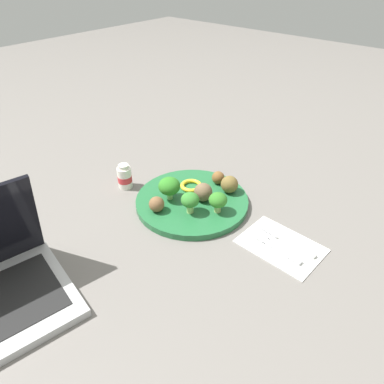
{
  "coord_description": "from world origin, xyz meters",
  "views": [
    {
      "loc": [
        -0.48,
        0.55,
        0.54
      ],
      "look_at": [
        0.0,
        0.0,
        0.04
      ],
      "focal_mm": 33.8,
      "sensor_mm": 36.0,
      "label": 1
    }
  ],
  "objects": [
    {
      "name": "ground_plane",
      "position": [
        0.0,
        0.0,
        0.0
      ],
      "size": [
        4.0,
        4.0,
        0.0
      ],
      "primitive_type": "plane",
      "color": "slate"
    },
    {
      "name": "knife",
      "position": [
        -0.24,
        -0.03,
        0.01
      ],
      "size": [
        0.15,
        0.03,
        0.01
      ],
      "color": "white",
      "rests_on": "napkin"
    },
    {
      "name": "broccoli_floret_far_rim",
      "position": [
        -0.03,
        0.04,
        0.05
      ],
      "size": [
        0.04,
        0.04,
        0.05
      ],
      "color": "#A7CD75",
      "rests_on": "plate"
    },
    {
      "name": "pepper_ring_front_left",
      "position": [
        0.03,
        -0.04,
        0.02
      ],
      "size": [
        0.06,
        0.06,
        0.01
      ],
      "primitive_type": "torus",
      "rotation": [
        0.0,
        0.0,
        4.79
      ],
      "color": "yellow",
      "rests_on": "plate"
    },
    {
      "name": "meatball_front_right",
      "position": [
        -0.02,
        -0.01,
        0.04
      ],
      "size": [
        0.05,
        0.05,
        0.05
      ],
      "primitive_type": "sphere",
      "color": "brown",
      "rests_on": "plate"
    },
    {
      "name": "napkin",
      "position": [
        -0.25,
        -0.01,
        0.0
      ],
      "size": [
        0.18,
        0.13,
        0.01
      ],
      "primitive_type": "cube",
      "rotation": [
        0.0,
        0.0,
        -0.04
      ],
      "color": "white",
      "rests_on": "ground_plane"
    },
    {
      "name": "yogurt_bottle",
      "position": [
        0.19,
        0.06,
        0.03
      ],
      "size": [
        0.04,
        0.04,
        0.07
      ],
      "color": "white",
      "rests_on": "ground_plane"
    },
    {
      "name": "fork",
      "position": [
        -0.24,
        0.01,
        0.01
      ],
      "size": [
        0.12,
        0.03,
        0.01
      ],
      "color": "silver",
      "rests_on": "napkin"
    },
    {
      "name": "broccoli_floret_front_left",
      "position": [
        0.04,
        0.04,
        0.05
      ],
      "size": [
        0.05,
        0.05,
        0.06
      ],
      "color": "#90CF73",
      "rests_on": "plate"
    },
    {
      "name": "broccoli_floret_back_right",
      "position": [
        -0.08,
        0.0,
        0.05
      ],
      "size": [
        0.04,
        0.04,
        0.05
      ],
      "color": "#A9BD70",
      "rests_on": "plate"
    },
    {
      "name": "plate",
      "position": [
        0.0,
        0.0,
        0.01
      ],
      "size": [
        0.28,
        0.28,
        0.02
      ],
      "primitive_type": "cylinder",
      "color": "#236638",
      "rests_on": "ground_plane"
    },
    {
      "name": "meatball_back_left",
      "position": [
        -0.05,
        -0.09,
        0.04
      ],
      "size": [
        0.04,
        0.04,
        0.04
      ],
      "primitive_type": "sphere",
      "color": "brown",
      "rests_on": "plate"
    },
    {
      "name": "meatball_center",
      "position": [
        0.03,
        0.09,
        0.03
      ],
      "size": [
        0.04,
        0.04,
        0.04
      ],
      "primitive_type": "sphere",
      "color": "brown",
      "rests_on": "plate"
    },
    {
      "name": "meatball_far_rim",
      "position": [
        -0.01,
        -0.1,
        0.03
      ],
      "size": [
        0.03,
        0.03,
        0.03
      ],
      "primitive_type": "sphere",
      "color": "brown",
      "rests_on": "plate"
    }
  ]
}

